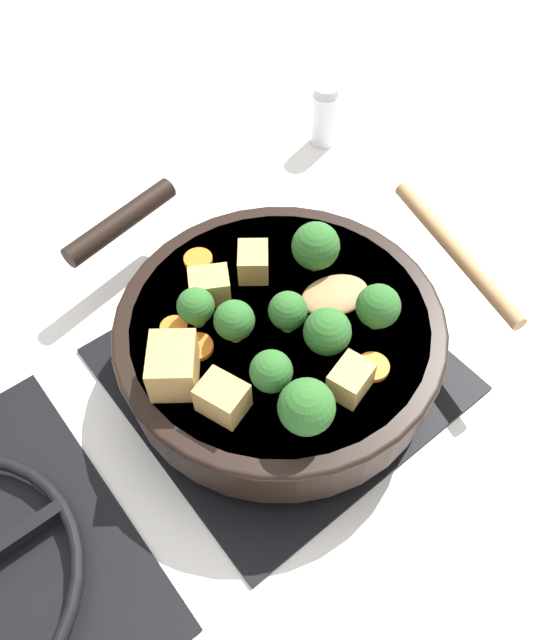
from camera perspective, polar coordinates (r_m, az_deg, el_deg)
ground_plane at (r=0.66m, az=0.00°, el=-4.61°), size 2.40×2.40×0.00m
front_burner_grate at (r=0.65m, az=0.00°, el=-4.04°), size 0.31×0.31×0.03m
skillet_pan at (r=0.61m, az=-0.12°, el=-1.46°), size 0.41×0.32×0.06m
wooden_spoon at (r=0.63m, az=11.03°, el=4.45°), size 0.20×0.21×0.02m
tofu_cube_center_large at (r=0.53m, az=6.23°, el=-5.63°), size 0.04×0.04×0.03m
tofu_cube_near_handle at (r=0.54m, az=-9.73°, el=-4.14°), size 0.06×0.06×0.04m
tofu_cube_east_chunk at (r=0.61m, az=-2.47°, el=5.32°), size 0.05×0.05×0.03m
tofu_cube_west_chunk at (r=0.60m, az=-6.45°, el=3.05°), size 0.04×0.05×0.03m
tofu_cube_back_piece at (r=0.52m, az=-5.27°, el=-7.11°), size 0.05×0.04×0.03m
broccoli_floret_near_spoon at (r=0.57m, az=8.96°, el=1.22°), size 0.04×0.04×0.05m
broccoli_floret_center_top at (r=0.54m, az=4.35°, el=-1.09°), size 0.04×0.04×0.05m
broccoli_floret_east_rim at (r=0.56m, az=0.81°, el=0.87°), size 0.04×0.04×0.04m
broccoli_floret_west_rim at (r=0.52m, az=-0.81°, el=-4.75°), size 0.04×0.04×0.04m
broccoli_floret_north_edge at (r=0.55m, az=-4.21°, el=-0.07°), size 0.04×0.04×0.04m
broccoli_floret_south_cluster at (r=0.57m, az=-7.71°, el=1.23°), size 0.03×0.03×0.04m
broccoli_floret_mid_floret at (r=0.61m, az=3.29°, el=6.74°), size 0.05×0.05×0.05m
broccoli_floret_small_inner at (r=0.50m, az=2.44°, el=-7.96°), size 0.05×0.05×0.05m
carrot_slice_orange_thin at (r=0.56m, az=8.47°, el=-4.27°), size 0.03×0.03×0.01m
carrot_slice_near_center at (r=0.64m, az=-7.49°, el=5.52°), size 0.03×0.03×0.01m
carrot_slice_edge_slice at (r=0.57m, az=-7.58°, el=-2.45°), size 0.03×0.03×0.01m
carrot_slice_under_broccoli at (r=0.59m, az=-9.67°, el=-0.70°), size 0.03×0.03×0.01m
salt_shaker at (r=0.90m, az=4.11°, el=18.16°), size 0.04×0.04×0.09m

